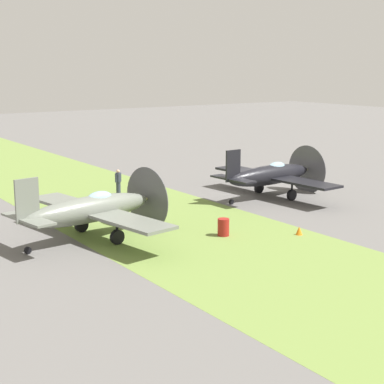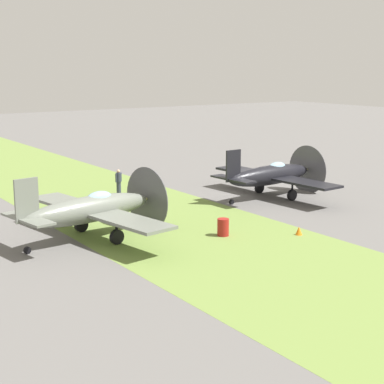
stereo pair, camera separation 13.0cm
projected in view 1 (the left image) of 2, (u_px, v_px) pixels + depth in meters
name	position (u px, v px, depth m)	size (l,w,h in m)	color
ground_plane	(252.00, 192.00, 42.85)	(160.00, 160.00, 0.00)	#605E5B
grass_verge	(130.00, 209.00, 37.51)	(120.00, 11.00, 0.01)	olive
airplane_lead	(272.00, 175.00, 40.68)	(10.14, 8.02, 3.61)	black
airplane_wingman	(92.00, 209.00, 30.76)	(10.51, 8.36, 3.72)	slate
ground_crew_chief	(118.00, 181.00, 41.62)	(0.38, 0.58, 1.73)	#2D3342
fuel_drum	(223.00, 227.00, 31.64)	(0.60, 0.60, 0.90)	maroon
runway_marker_cone	(299.00, 231.00, 31.85)	(0.36, 0.36, 0.44)	orange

